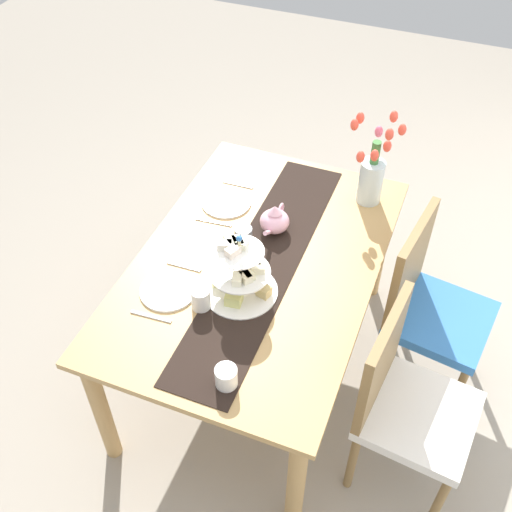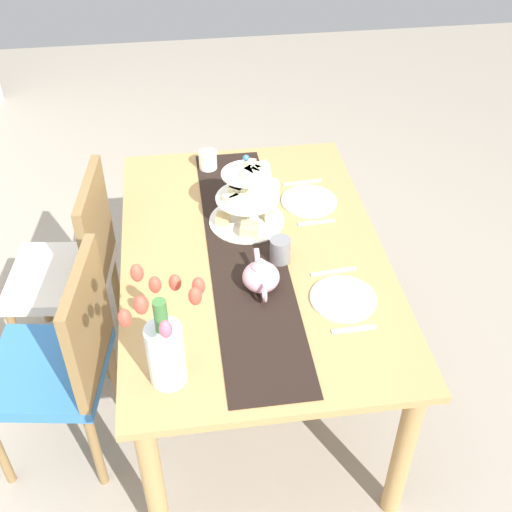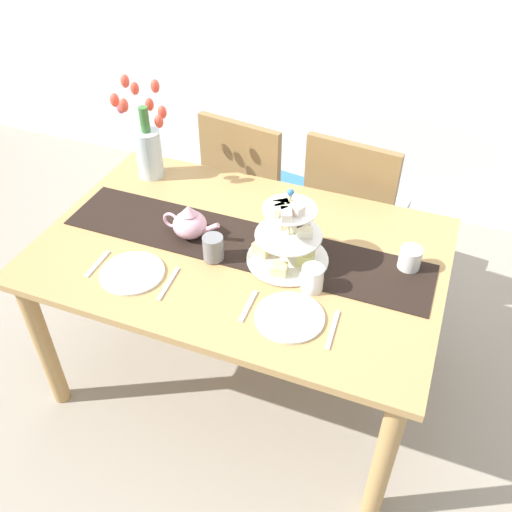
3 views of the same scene
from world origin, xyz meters
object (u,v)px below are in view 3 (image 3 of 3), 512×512
Objects in this scene: dining_table at (241,268)px; fork_left at (97,264)px; dinner_plate_right at (290,317)px; tulip_vase at (147,143)px; knife_right at (333,330)px; teapot at (189,223)px; mug_white_text at (312,278)px; dinner_plate_left at (132,273)px; knife_left at (168,284)px; mug_grey at (213,248)px; fork_right at (248,306)px; chair_left at (252,187)px; cream_jug at (410,259)px; chair_right at (354,209)px; tiered_cake_stand at (288,237)px.

fork_left is at bearing -148.54° from dining_table.
fork_left is 0.65× the size of dinner_plate_right.
tulip_vase reaches higher than knife_right.
teapot is 2.51× the size of mug_white_text.
tulip_vase reaches higher than dinner_plate_left.
mug_grey is at bearing 63.79° from knife_left.
dinner_plate_left is 1.35× the size of knife_right.
fork_left is 0.73m from dinner_plate_right.
fork_right is (0.14, -0.27, 0.10)m from dining_table.
chair_left is at bearing 124.01° from knife_right.
chair_left reaches higher than mug_grey.
dining_table is at bearing -168.87° from cream_jug.
fork_left is 0.29m from knife_left.
chair_left is (-0.24, 0.72, -0.12)m from dining_table.
teapot reaches higher than mug_grey.
dinner_plate_left is 0.15m from knife_left.
chair_right is 2.99× the size of tiered_cake_stand.
chair_right is 1.03m from knife_right.
cream_jug is 0.89× the size of mug_grey.
cream_jug is at bearing 27.25° from knife_left.
tulip_vase is (-0.57, 0.33, 0.26)m from dining_table.
tiered_cake_stand is 2.03× the size of fork_right.
teapot is 1.59× the size of fork_left.
dining_table is 0.77m from chair_left.
knife_right is at bearing 0.00° from dinner_plate_left.
mug_white_text is at bearing 80.76° from dinner_plate_right.
tiered_cake_stand is at bearing 20.36° from mug_grey.
mug_grey is at bearing -32.96° from teapot.
tulip_vase is 2.54× the size of knife_right.
dinner_plate_left is 0.73m from knife_right.
chair_right is 1.25m from fork_left.
chair_left is 5.35× the size of knife_right.
fork_right is at bearing -41.01° from mug_grey.
dinner_plate_left is (-0.91, -0.39, -0.04)m from cream_jug.
tulip_vase is at bearing 137.24° from teapot.
dinner_plate_right is 1.53× the size of fork_right.
chair_right is 0.92m from teapot.
chair_left is 1.00× the size of chair_right.
dining_table is at bearing -111.57° from chair_right.
chair_right is at bearing 66.55° from mug_grey.
chair_right is 5.35× the size of knife_right.
cream_jug reaches higher than knife_right.
dinner_plate_right is (0.53, -0.99, 0.23)m from chair_left.
cream_jug is at bearing 11.13° from dining_table.
knife_left is (0.29, 0.00, 0.00)m from fork_left.
dinner_plate_right is (0.10, -0.28, -0.10)m from tiered_cake_stand.
chair_left reaches higher than cream_jug.
chair_left is 1.02m from knife_left.
dinner_plate_right is at bearing 180.00° from knife_right.
mug_white_text reaches higher than fork_right.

